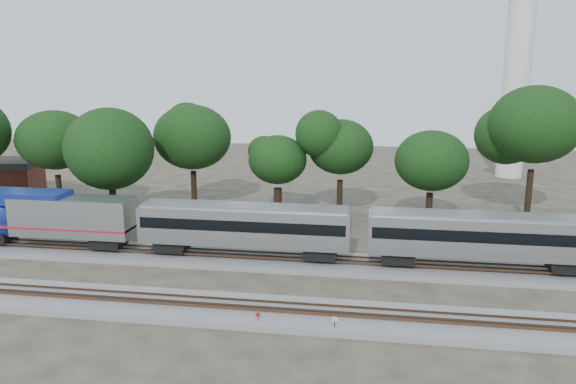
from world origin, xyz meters
name	(u,v)px	position (x,y,z in m)	size (l,w,h in m)	color
ground	(219,288)	(0.00, 0.00, 0.00)	(160.00, 160.00, 0.00)	#383328
track_far	(239,259)	(0.00, 6.00, 0.21)	(160.00, 5.00, 0.73)	slate
track_near	(203,308)	(0.00, -4.00, 0.21)	(160.00, 5.00, 0.73)	slate
switch_stand_red	(258,317)	(4.11, -5.66, 0.60)	(0.29, 0.14, 0.94)	#512D19
switch_stand_white	(335,323)	(8.91, -5.88, 0.69)	(0.34, 0.10, 1.08)	#512D19
switch_lever	(294,326)	(6.40, -5.61, 0.15)	(0.50, 0.30, 0.30)	#512D19
tree_1	(55,140)	(-23.05, 17.71, 8.28)	(8.43, 8.43, 11.89)	black
tree_2	(110,149)	(-15.22, 14.52, 7.94)	(8.09, 8.09, 11.40)	black
tree_3	(192,137)	(-9.25, 22.28, 8.30)	(8.46, 8.46, 11.92)	black
tree_4	(278,160)	(0.97, 19.15, 6.51)	(6.65, 6.65, 9.37)	black
tree_5	(341,147)	(7.33, 21.29, 7.71)	(7.85, 7.85, 11.07)	black
tree_6	(432,161)	(16.41, 18.07, 6.97)	(7.11, 7.11, 10.03)	black
tree_7	(535,125)	(27.04, 23.37, 10.17)	(10.35, 10.35, 14.59)	black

